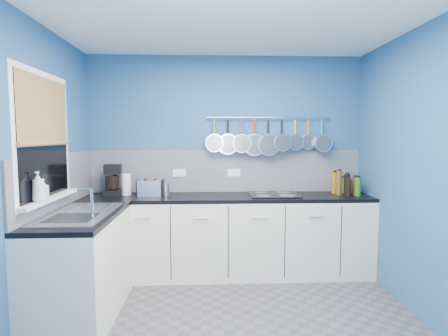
{
  "coord_description": "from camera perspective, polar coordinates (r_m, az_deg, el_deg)",
  "views": [
    {
      "loc": [
        -0.2,
        -2.77,
        1.56
      ],
      "look_at": [
        -0.05,
        0.75,
        1.25
      ],
      "focal_mm": 28.8,
      "sensor_mm": 36.0,
      "label": 1
    }
  ],
  "objects": [
    {
      "name": "floor",
      "position": [
        3.19,
        1.6,
        -24.47
      ],
      "size": [
        3.2,
        3.0,
        0.02
      ],
      "primitive_type": "cube",
      "color": "#47474C",
      "rests_on": "ground"
    },
    {
      "name": "ceiling",
      "position": [
        2.93,
        1.74,
        23.92
      ],
      "size": [
        3.2,
        3.0,
        0.02
      ],
      "primitive_type": "cube",
      "color": "white",
      "rests_on": "ground"
    },
    {
      "name": "wall_back",
      "position": [
        4.29,
        0.24,
        0.9
      ],
      "size": [
        3.2,
        0.02,
        2.5
      ],
      "primitive_type": "cube",
      "color": "#255282",
      "rests_on": "ground"
    },
    {
      "name": "wall_front",
      "position": [
        1.31,
        6.39,
        -8.74
      ],
      "size": [
        3.2,
        0.02,
        2.5
      ],
      "primitive_type": "cube",
      "color": "#255282",
      "rests_on": "ground"
    },
    {
      "name": "wall_left",
      "position": [
        3.12,
        -29.28,
        -1.32
      ],
      "size": [
        0.02,
        3.0,
        2.5
      ],
      "primitive_type": "cube",
      "color": "#255282",
      "rests_on": "ground"
    },
    {
      "name": "wall_right",
      "position": [
        3.32,
        30.59,
        -1.04
      ],
      "size": [
        0.02,
        3.0,
        2.5
      ],
      "primitive_type": "cube",
      "color": "#255282",
      "rests_on": "ground"
    },
    {
      "name": "backsplash_back",
      "position": [
        4.28,
        0.26,
        -0.46
      ],
      "size": [
        3.2,
        0.02,
        0.5
      ],
      "primitive_type": "cube",
      "color": "#A2A3A8",
      "rests_on": "wall_back"
    },
    {
      "name": "backsplash_left",
      "position": [
        3.67,
        -24.68,
        -1.85
      ],
      "size": [
        0.02,
        1.8,
        0.5
      ],
      "primitive_type": "cube",
      "color": "#A2A3A8",
      "rests_on": "wall_left"
    },
    {
      "name": "cabinet_run_back",
      "position": [
        4.13,
        0.44,
        -10.84
      ],
      "size": [
        3.2,
        0.6,
        0.86
      ],
      "primitive_type": "cube",
      "color": "beige",
      "rests_on": "ground"
    },
    {
      "name": "worktop_back",
      "position": [
        4.03,
        0.44,
        -4.68
      ],
      "size": [
        3.2,
        0.6,
        0.04
      ],
      "primitive_type": "cube",
      "color": "black",
      "rests_on": "cabinet_run_back"
    },
    {
      "name": "cabinet_run_left",
      "position": [
        3.45,
        -21.59,
        -14.45
      ],
      "size": [
        0.6,
        1.2,
        0.86
      ],
      "primitive_type": "cube",
      "color": "beige",
      "rests_on": "ground"
    },
    {
      "name": "worktop_left",
      "position": [
        3.33,
        -21.85,
        -7.12
      ],
      "size": [
        0.6,
        1.2,
        0.04
      ],
      "primitive_type": "cube",
      "color": "black",
      "rests_on": "cabinet_run_left"
    },
    {
      "name": "window_frame",
      "position": [
        3.36,
        -26.66,
        4.32
      ],
      "size": [
        0.01,
        1.0,
        1.1
      ],
      "primitive_type": "cube",
      "color": "white",
      "rests_on": "wall_left"
    },
    {
      "name": "window_glass",
      "position": [
        3.36,
        -26.58,
        4.32
      ],
      "size": [
        0.01,
        0.9,
        1.0
      ],
      "primitive_type": "cube",
      "color": "black",
      "rests_on": "wall_left"
    },
    {
      "name": "bamboo_blind",
      "position": [
        3.37,
        -26.61,
        8.16
      ],
      "size": [
        0.01,
        0.9,
        0.55
      ],
      "primitive_type": "cube",
      "color": "#94794A",
      "rests_on": "wall_left"
    },
    {
      "name": "window_sill",
      "position": [
        3.39,
        -25.93,
        -4.38
      ],
      "size": [
        0.1,
        0.98,
        0.03
      ],
      "primitive_type": "cube",
      "color": "white",
      "rests_on": "wall_left"
    },
    {
      "name": "sink_unit",
      "position": [
        3.33,
        -21.86,
        -6.72
      ],
      "size": [
        0.5,
        0.95,
        0.01
      ],
      "primitive_type": "cube",
      "color": "silver",
      "rests_on": "worktop_left"
    },
    {
      "name": "mixer_tap",
      "position": [
        3.08,
        -20.24,
        -5.19
      ],
      "size": [
        0.12,
        0.08,
        0.26
      ],
      "primitive_type": null,
      "color": "silver",
      "rests_on": "worktop_left"
    },
    {
      "name": "socket_left",
      "position": [
        4.28,
        -7.11,
        -0.77
      ],
      "size": [
        0.15,
        0.01,
        0.09
      ],
      "primitive_type": "cube",
      "color": "white",
      "rests_on": "backsplash_back"
    },
    {
      "name": "socket_right",
      "position": [
        4.28,
        1.6,
        -0.74
      ],
      "size": [
        0.15,
        0.01,
        0.09
      ],
      "primitive_type": "cube",
      "color": "white",
      "rests_on": "backsplash_back"
    },
    {
      "name": "pot_rail",
      "position": [
        4.28,
        7.05,
        7.95
      ],
      "size": [
        1.45,
        0.02,
        0.02
      ],
      "primitive_type": "cylinder",
      "rotation": [
        0.0,
        1.57,
        0.0
      ],
      "color": "silver",
      "rests_on": "wall_back"
    },
    {
      "name": "soap_bottle_a",
      "position": [
        3.15,
        -27.42,
        -2.66
      ],
      "size": [
        0.1,
        0.1,
        0.24
      ],
      "primitive_type": "imported",
      "rotation": [
        0.0,
        0.0,
        0.05
      ],
      "color": "white",
      "rests_on": "window_sill"
    },
    {
      "name": "soap_bottle_b",
      "position": [
        3.23,
        -26.74,
        -3.05
      ],
      "size": [
        0.1,
        0.1,
        0.17
      ],
      "primitive_type": "imported",
      "rotation": [
        0.0,
        0.0,
        0.38
      ],
      "color": "white",
      "rests_on": "window_sill"
    },
    {
      "name": "paper_towel",
      "position": [
        4.21,
        -15.24,
        -2.52
      ],
      "size": [
        0.13,
        0.13,
        0.24
      ],
      "primitive_type": "cylinder",
      "rotation": [
        0.0,
        0.0,
        -0.31
      ],
      "color": "white",
      "rests_on": "worktop_back"
    },
    {
      "name": "coffee_maker",
      "position": [
        4.22,
        -17.23,
        -1.8
      ],
      "size": [
        0.23,
        0.24,
        0.35
      ],
      "primitive_type": null,
      "rotation": [
        0.0,
        0.0,
        0.15
      ],
      "color": "black",
      "rests_on": "worktop_back"
    },
    {
      "name": "toaster",
      "position": [
        4.1,
        -11.6,
        -3.09
      ],
      "size": [
        0.28,
        0.18,
        0.18
      ],
      "primitive_type": "cube",
      "rotation": [
        0.0,
        0.0,
        0.07
      ],
      "color": "silver",
      "rests_on": "worktop_back"
    },
    {
      "name": "canister",
      "position": [
        4.09,
        -9.26,
        -3.43
      ],
      "size": [
        0.1,
        0.1,
        0.13
      ],
      "primitive_type": "cylinder",
      "rotation": [
        0.0,
        0.0,
        -0.2
      ],
      "color": "silver",
      "rests_on": "worktop_back"
    },
    {
      "name": "hob",
      "position": [
        4.1,
        7.88,
        -4.2
      ],
      "size": [
        0.55,
        0.48,
        0.01
      ],
      "primitive_type": "cube",
      "color": "black",
      "rests_on": "worktop_back"
    },
    {
      "name": "pan_0",
      "position": [
        4.21,
        -1.56,
        5.3
      ],
      "size": [
        0.21,
        0.1,
        0.4
      ],
      "primitive_type": null,
      "color": "silver",
      "rests_on": "pot_rail"
    },
    {
      "name": "pan_1",
      "position": [
        4.21,
        0.61,
        5.1
      ],
      "size": [
        0.24,
        0.06,
        0.43
      ],
      "primitive_type": null,
      "color": "silver",
      "rests_on": "pot_rail"
    },
    {
      "name": "pan_2",
      "position": [
        4.23,
        2.77,
        5.24
      ],
      "size": [
        0.22,
        0.12,
        0.41
      ],
      "primitive_type": null,
      "color": "silver",
      "rests_on": "pot_rail"
    },
    {
      "name": "pan_3",
      "position": [
        4.24,
        4.91,
        4.96
      ],
      "size": [
        0.26,
        0.06,
        0.45
      ],
      "primitive_type": null,
      "color": "silver",
      "rests_on": "pot_rail"
    },
    {
      "name": "pan_4",
      "position": [
        4.27,
        7.04,
        4.95
      ],
      "size": [
        0.26,
        0.1,
        0.45
      ],
      "primitive_type": null,
      "color": "silver",
      "rests_on": "pot_rail"
    },
    {
      "name": "pan_5",
      "position": [
        4.29,
        9.14,
        5.27
      ],
      "size": [
        0.21,
        0.13,
        0.4
      ],
      "primitive_type": null,
      "color": "silver",
      "rests_on": "pot_rail"
    },
    {
      "name": "pan_6",
      "position": [
        4.33,
        11.21,
        5.3
      ],
      "size": [
        0.2,
        0.08,
        0.39
      ],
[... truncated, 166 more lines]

